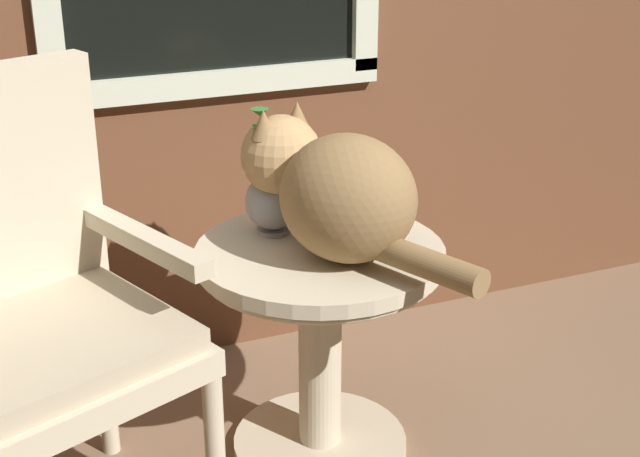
% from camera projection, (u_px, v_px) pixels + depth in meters
% --- Properties ---
extents(wicker_side_table, '(0.60, 0.60, 0.57)m').
position_uv_depth(wicker_side_table, '(320.00, 313.00, 2.21)').
color(wicker_side_table, beige).
rests_on(wicker_side_table, ground_plane).
extents(wicker_chair, '(0.69, 0.66, 1.04)m').
position_uv_depth(wicker_chair, '(21.00, 305.00, 1.87)').
color(wicker_chair, beige).
rests_on(wicker_chair, ground_plane).
extents(cat, '(0.40, 0.66, 0.32)m').
position_uv_depth(cat, '(335.00, 190.00, 2.06)').
color(cat, olive).
rests_on(cat, wicker_side_table).
extents(pewter_vase_with_ivy, '(0.14, 0.14, 0.31)m').
position_uv_depth(pewter_vase_with_ivy, '(273.00, 196.00, 2.19)').
color(pewter_vase_with_ivy, '#99999E').
rests_on(pewter_vase_with_ivy, wicker_side_table).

